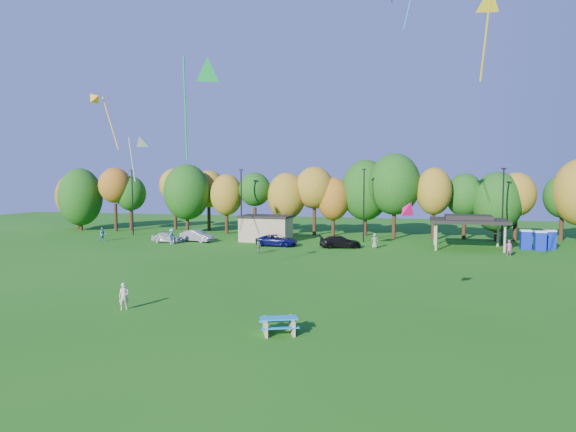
% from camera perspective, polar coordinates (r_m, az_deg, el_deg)
% --- Properties ---
extents(ground, '(160.00, 160.00, 0.00)m').
position_cam_1_polar(ground, '(26.26, -5.80, -13.21)').
color(ground, '#19600F').
rests_on(ground, ground).
extents(tree_line, '(93.57, 10.55, 11.15)m').
position_cam_1_polar(tree_line, '(69.72, 6.43, 2.55)').
color(tree_line, black).
rests_on(tree_line, ground).
extents(lamp_posts, '(64.50, 0.25, 9.09)m').
position_cam_1_polar(lamp_posts, '(63.92, 8.42, 1.48)').
color(lamp_posts, black).
rests_on(lamp_posts, ground).
extents(utility_building, '(6.30, 4.30, 3.25)m').
position_cam_1_polar(utility_building, '(64.58, -2.45, -1.35)').
color(utility_building, tan).
rests_on(utility_building, ground).
extents(pavilion, '(8.20, 6.20, 3.77)m').
position_cam_1_polar(pavilion, '(60.90, 19.40, -0.42)').
color(pavilion, tan).
rests_on(pavilion, ground).
extents(porta_potties, '(3.75, 2.55, 2.18)m').
position_cam_1_polar(porta_potties, '(63.11, 26.07, -2.39)').
color(porta_potties, '#0D20AB').
rests_on(porta_potties, ground).
extents(picnic_table, '(2.34, 2.16, 0.82)m').
position_cam_1_polar(picnic_table, '(26.54, -1.04, -11.93)').
color(picnic_table, tan).
rests_on(picnic_table, ground).
extents(kite_flyer, '(0.71, 0.66, 1.62)m').
position_cam_1_polar(kite_flyer, '(32.52, -17.76, -8.51)').
color(kite_flyer, beige).
rests_on(kite_flyer, ground).
extents(car_a, '(3.91, 1.71, 1.31)m').
position_cam_1_polar(car_a, '(64.84, -13.28, -2.31)').
color(car_a, silver).
rests_on(car_a, ground).
extents(car_b, '(4.65, 2.58, 1.45)m').
position_cam_1_polar(car_b, '(64.91, -10.13, -2.20)').
color(car_b, gray).
rests_on(car_b, ground).
extents(car_c, '(4.85, 2.27, 1.34)m').
position_cam_1_polar(car_c, '(59.84, -1.25, -2.72)').
color(car_c, '#0E0F54').
rests_on(car_c, ground).
extents(car_d, '(5.06, 3.12, 1.37)m').
position_cam_1_polar(car_d, '(58.61, 5.80, -2.87)').
color(car_d, black).
rests_on(car_d, ground).
extents(far_person_0, '(1.04, 1.06, 1.72)m').
position_cam_1_polar(far_person_0, '(68.60, -19.89, -1.93)').
color(far_person_0, teal).
rests_on(far_person_0, ground).
extents(far_person_1, '(0.92, 0.97, 1.61)m').
position_cam_1_polar(far_person_1, '(53.85, -3.29, -3.35)').
color(far_person_1, '#5C7A4B').
rests_on(far_person_1, ground).
extents(far_person_2, '(0.90, 1.31, 1.86)m').
position_cam_1_polar(far_person_2, '(63.07, -12.78, -2.23)').
color(far_person_2, '#5693BE').
rests_on(far_person_2, ground).
extents(far_person_3, '(0.73, 0.65, 1.67)m').
position_cam_1_polar(far_person_3, '(56.52, 23.35, -3.30)').
color(far_person_3, '#AD517A').
rests_on(far_person_3, ground).
extents(far_person_4, '(0.88, 0.62, 1.71)m').
position_cam_1_polar(far_person_4, '(58.77, 9.61, -2.72)').
color(far_person_4, '#6B7E56').
rests_on(far_person_4, ground).
extents(kite_1, '(1.42, 1.50, 1.19)m').
position_cam_1_polar(kite_1, '(28.97, 13.24, 0.90)').
color(kite_1, '#FF0E67').
extents(kite_6, '(3.15, 1.31, 5.32)m').
position_cam_1_polar(kite_6, '(48.97, -20.77, 12.12)').
color(kite_6, '#FFA51A').
extents(kite_10, '(2.64, 4.59, 7.68)m').
position_cam_1_polar(kite_10, '(37.69, -8.96, 15.91)').
color(kite_10, green).
extents(kite_11, '(1.21, 2.15, 3.42)m').
position_cam_1_polar(kite_11, '(36.22, -16.03, 8.04)').
color(kite_11, silver).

